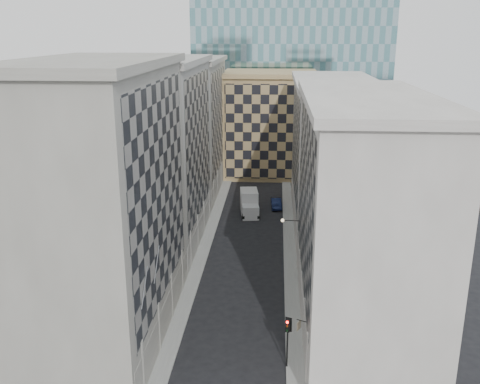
% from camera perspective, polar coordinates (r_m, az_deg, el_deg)
% --- Properties ---
extents(sidewalk_west, '(1.50, 100.00, 0.15)m').
position_cam_1_polar(sidewalk_west, '(66.05, -3.86, -6.09)').
color(sidewalk_west, gray).
rests_on(sidewalk_west, ground).
extents(sidewalk_east, '(1.50, 100.00, 0.15)m').
position_cam_1_polar(sidewalk_east, '(65.51, 5.33, -6.32)').
color(sidewalk_east, gray).
rests_on(sidewalk_east, ground).
extents(bldg_left_a, '(10.80, 22.80, 23.70)m').
position_cam_1_polar(bldg_left_a, '(45.82, -14.37, -1.38)').
color(bldg_left_a, gray).
rests_on(bldg_left_a, ground).
extents(bldg_left_b, '(10.80, 22.80, 22.70)m').
position_cam_1_polar(bldg_left_b, '(66.43, -8.53, 4.10)').
color(bldg_left_b, gray).
rests_on(bldg_left_b, ground).
extents(bldg_left_c, '(10.80, 22.80, 21.70)m').
position_cam_1_polar(bldg_left_c, '(87.73, -5.47, 6.94)').
color(bldg_left_c, gray).
rests_on(bldg_left_c, ground).
extents(bldg_right_a, '(10.80, 26.80, 20.70)m').
position_cam_1_polar(bldg_right_a, '(48.39, 12.68, -2.17)').
color(bldg_right_a, '#B3ADA4').
rests_on(bldg_right_a, ground).
extents(bldg_right_b, '(10.80, 28.80, 19.70)m').
position_cam_1_polar(bldg_right_b, '(74.36, 9.72, 4.23)').
color(bldg_right_b, '#B3ADA4').
rests_on(bldg_right_b, ground).
extents(tan_block, '(16.80, 14.80, 18.80)m').
position_cam_1_polar(tan_block, '(99.51, 3.17, 7.34)').
color(tan_block, tan).
rests_on(tan_block, ground).
extents(church_tower, '(7.20, 7.20, 51.50)m').
position_cam_1_polar(church_tower, '(112.33, 2.37, 17.40)').
color(church_tower, '#2C2822').
rests_on(church_tower, ground).
extents(flagpoles_left, '(0.10, 6.33, 2.33)m').
position_cam_1_polar(flagpoles_left, '(41.41, -9.49, -8.76)').
color(flagpoles_left, gray).
rests_on(flagpoles_left, ground).
extents(bracket_lamp, '(1.98, 0.36, 0.36)m').
position_cam_1_polar(bracket_lamp, '(57.67, 4.74, -3.04)').
color(bracket_lamp, black).
rests_on(bracket_lamp, ground).
extents(traffic_light, '(0.52, 0.52, 4.25)m').
position_cam_1_polar(traffic_light, '(43.20, 5.11, -14.67)').
color(traffic_light, black).
rests_on(traffic_light, sidewalk_east).
extents(box_truck, '(3.16, 6.29, 3.31)m').
position_cam_1_polar(box_truck, '(78.26, 1.01, -1.28)').
color(box_truck, silver).
rests_on(box_truck, ground).
extents(dark_car, '(1.80, 4.41, 1.42)m').
position_cam_1_polar(dark_car, '(81.13, 3.88, -1.20)').
color(dark_car, '#0F1838').
rests_on(dark_car, ground).
extents(shop_sign, '(0.76, 0.67, 0.79)m').
position_cam_1_polar(shop_sign, '(42.97, 6.32, -13.91)').
color(shop_sign, black).
rests_on(shop_sign, ground).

